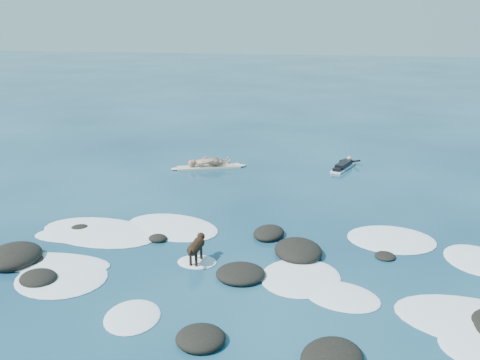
# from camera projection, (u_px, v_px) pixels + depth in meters

# --- Properties ---
(ground) EXTENTS (160.00, 160.00, 0.00)m
(ground) POSITION_uv_depth(u_px,v_px,m) (268.00, 254.00, 15.29)
(ground) COLOR #0A2642
(ground) RESTS_ON ground
(reef_rocks) EXTENTS (14.17, 7.54, 0.58)m
(reef_rocks) POSITION_uv_depth(u_px,v_px,m) (231.00, 281.00, 13.52)
(reef_rocks) COLOR black
(reef_rocks) RESTS_ON ground
(breaking_foam) EXTENTS (14.68, 7.70, 0.12)m
(breaking_foam) POSITION_uv_depth(u_px,v_px,m) (234.00, 262.00, 14.77)
(breaking_foam) COLOR white
(breaking_foam) RESTS_ON ground
(standing_surfer_rig) EXTENTS (3.26, 1.60, 1.93)m
(standing_surfer_rig) POSITION_uv_depth(u_px,v_px,m) (209.00, 152.00, 23.59)
(standing_surfer_rig) COLOR beige
(standing_surfer_rig) RESTS_ON ground
(paddling_surfer_rig) EXTENTS (1.31, 2.26, 0.40)m
(paddling_surfer_rig) POSITION_uv_depth(u_px,v_px,m) (344.00, 165.00, 23.77)
(paddling_surfer_rig) COLOR white
(paddling_surfer_rig) RESTS_ON ground
(dog) EXTENTS (0.35, 1.22, 0.77)m
(dog) POSITION_uv_depth(u_px,v_px,m) (196.00, 246.00, 14.57)
(dog) COLOR black
(dog) RESTS_ON ground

